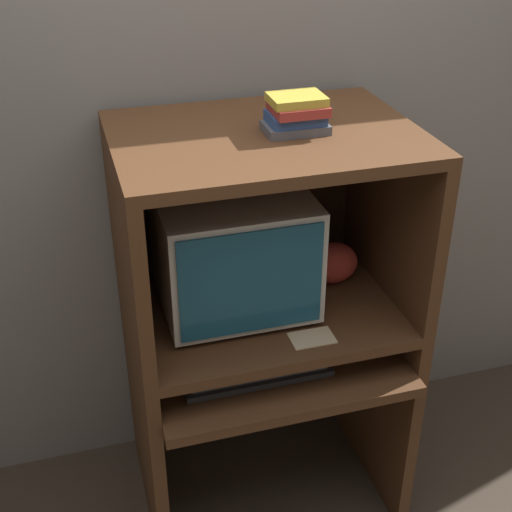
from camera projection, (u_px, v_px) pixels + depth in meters
wall_back at (232, 120)px, 2.37m from camera, size 6.00×0.06×2.60m
desk_base at (267, 404)px, 2.45m from camera, size 0.87×0.70×0.68m
desk_monitor_shelf at (264, 311)px, 2.30m from camera, size 0.87×0.65×0.14m
hutch_upper at (262, 191)px, 2.13m from camera, size 0.87×0.65×0.58m
crt_monitor at (231, 246)px, 2.20m from camera, size 0.46×0.47×0.38m
keyboard at (256, 372)px, 2.18m from camera, size 0.46×0.15×0.03m
mouse at (350, 353)px, 2.26m from camera, size 0.07×0.05×0.03m
snack_bag at (333, 263)px, 2.37m from camera, size 0.17×0.13×0.14m
book_stack at (296, 114)px, 1.97m from camera, size 0.18×0.13×0.11m
paper_card at (312, 338)px, 2.12m from camera, size 0.13×0.09×0.00m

